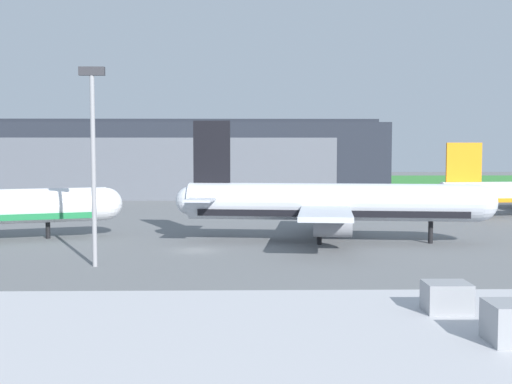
{
  "coord_description": "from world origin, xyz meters",
  "views": [
    {
      "loc": [
        5.06,
        -71.02,
        11.32
      ],
      "look_at": [
        6.84,
        18.44,
        5.11
      ],
      "focal_mm": 46.04,
      "sensor_mm": 36.0,
      "label": 1
    }
  ],
  "objects": [
    {
      "name": "airliner_near_left",
      "position": [
        15.71,
        6.12,
        4.59
      ],
      "size": [
        37.63,
        29.79,
        14.42
      ],
      "color": "silver",
      "rests_on": "ground_plane"
    },
    {
      "name": "ground_plane",
      "position": [
        0.0,
        0.0,
        0.0
      ],
      "size": [
        440.0,
        440.0,
        0.0
      ],
      "primitive_type": "plane",
      "color": "slate"
    },
    {
      "name": "maintenance_hangar",
      "position": [
        -12.05,
        83.86,
        8.38
      ],
      "size": [
        96.89,
        35.22,
        17.67
      ],
      "color": "#232833",
      "rests_on": "ground_plane"
    },
    {
      "name": "grass_field_strip",
      "position": [
        0.0,
        154.36,
        0.04
      ],
      "size": [
        440.0,
        56.0,
        0.08
      ],
      "primitive_type": "cube",
      "color": "#368536",
      "rests_on": "ground_plane"
    },
    {
      "name": "apron_light_mast",
      "position": [
        -8.94,
        -9.39,
        10.98
      ],
      "size": [
        2.4,
        0.5,
        18.7
      ],
      "color": "#99999E",
      "rests_on": "ground_plane"
    }
  ]
}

